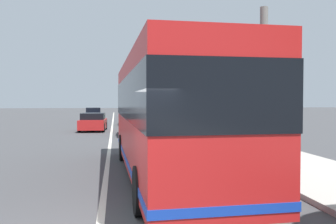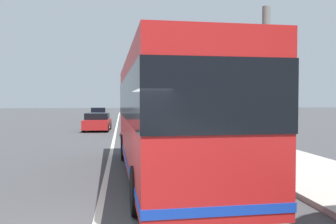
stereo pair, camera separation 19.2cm
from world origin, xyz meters
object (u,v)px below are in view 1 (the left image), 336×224
Objects in this scene: car_ahead_same_lane at (93,122)px; car_side_street at (93,115)px; coach_bus at (167,112)px; utility_pole at (263,83)px; car_far_distant at (133,125)px; car_behind_bus at (130,118)px.

car_ahead_same_lane is 13.16m from car_side_street.
coach_bus is 1.73× the size of utility_pole.
car_far_distant is (13.27, 0.36, -1.29)m from coach_bus.
car_ahead_same_lane is 0.83× the size of car_side_street.
car_side_street is at bearing 29.52° from car_behind_bus.
car_far_distant is 1.01× the size of car_ahead_same_lane.
car_side_street is at bearing 12.99° from car_far_distant.
coach_bus is 5.39m from utility_pole.
car_far_distant is 0.83× the size of car_side_street.
car_ahead_same_lane is at bearing 28.25° from utility_pole.
coach_bus is 13.34m from car_far_distant.
car_ahead_same_lane is at bearing 153.98° from car_behind_bus.
coach_bus is 2.27× the size of car_behind_bus.
coach_bus reaches higher than car_ahead_same_lane.
car_behind_bus is at bearing 25.82° from car_side_street.
car_far_distant is at bearing -0.28° from coach_bus.
car_side_street is 28.64m from utility_pole.
car_far_distant is at bearing 38.91° from car_ahead_same_lane.
coach_bus is at bearing 124.53° from utility_pole.
utility_pole is (-20.48, -4.53, 2.34)m from car_behind_bus.
car_far_distant is 17.40m from car_side_street.
utility_pole is at bearing 30.48° from car_ahead_same_lane.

